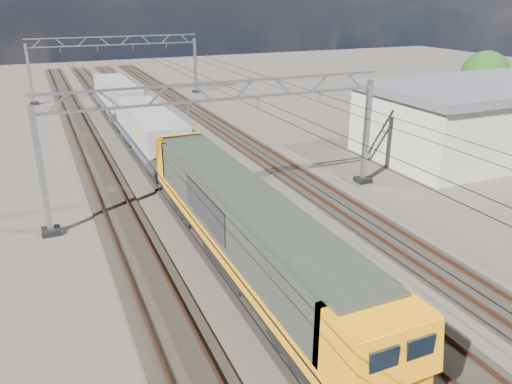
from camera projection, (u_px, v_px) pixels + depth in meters
name	position (u px, v px, depth m)	size (l,w,h in m)	color
ground	(254.00, 232.00, 25.57)	(160.00, 160.00, 0.00)	black
track_outer_west	(136.00, 254.00, 23.29)	(2.60, 140.00, 0.30)	black
track_loco	(217.00, 238.00, 24.79)	(2.60, 140.00, 0.30)	black
track_inner_east	(288.00, 224.00, 26.29)	(2.60, 140.00, 0.30)	black
track_outer_east	(352.00, 212.00, 27.80)	(2.60, 140.00, 0.30)	black
catenary_gantry_mid	(225.00, 140.00, 27.56)	(19.90, 0.90, 7.11)	#92959F
catenary_gantry_far	(117.00, 65.00, 58.23)	(19.90, 0.90, 7.11)	#92959F
overhead_wires	(201.00, 94.00, 30.29)	(12.03, 140.00, 0.53)	black
locomotive	(243.00, 224.00, 21.02)	(2.76, 21.10, 3.62)	black
hopper_wagon_lead	(150.00, 131.00, 36.13)	(3.38, 13.00, 3.25)	black
hopper_wagon_mid	(118.00, 97.00, 48.23)	(3.38, 13.00, 3.25)	black
industrial_shed	(487.00, 117.00, 37.95)	(18.60, 10.60, 5.40)	beige
tree_far	(489.00, 77.00, 47.17)	(4.99, 4.59, 6.63)	#3B251B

